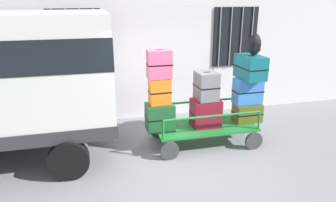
{
  "coord_description": "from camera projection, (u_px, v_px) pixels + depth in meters",
  "views": [
    {
      "loc": [
        -1.48,
        -5.15,
        3.02
      ],
      "look_at": [
        -0.05,
        0.55,
        1.02
      ],
      "focal_mm": 33.25,
      "sensor_mm": 36.0,
      "label": 1
    }
  ],
  "objects": [
    {
      "name": "ground_plane",
      "position": [
        177.0,
        159.0,
        6.04
      ],
      "size": [
        40.0,
        40.0,
        0.0
      ],
      "primitive_type": "plane",
      "color": "gray"
    },
    {
      "name": "suitcase_left_top",
      "position": [
        159.0,
        64.0,
        5.95
      ],
      "size": [
        0.47,
        0.31,
        0.56
      ],
      "color": "#CC4C72",
      "rests_on": "suitcase_left_middle"
    },
    {
      "name": "cart_railing",
      "position": [
        205.0,
        111.0,
        6.48
      ],
      "size": [
        2.05,
        0.95,
        0.4
      ],
      "color": "#1E722D",
      "rests_on": "luggage_cart"
    },
    {
      "name": "luggage_cart",
      "position": [
        204.0,
        128.0,
        6.61
      ],
      "size": [
        2.16,
        1.09,
        0.42
      ],
      "color": "#1E722D",
      "rests_on": "ground"
    },
    {
      "name": "suitcase_center_top",
      "position": [
        250.0,
        67.0,
        6.43
      ],
      "size": [
        0.47,
        0.71,
        0.49
      ],
      "color": "#0F5960",
      "rests_on": "suitcase_center_middle"
    },
    {
      "name": "backpack",
      "position": [
        255.0,
        45.0,
        6.24
      ],
      "size": [
        0.27,
        0.22,
        0.44
      ],
      "color": "black",
      "rests_on": "suitcase_center_top"
    },
    {
      "name": "suitcase_center_middle",
      "position": [
        248.0,
        91.0,
        6.62
      ],
      "size": [
        0.61,
        0.34,
        0.55
      ],
      "color": "#3372C6",
      "rests_on": "suitcase_center_bottom"
    },
    {
      "name": "building_wall",
      "position": [
        150.0,
        18.0,
        7.56
      ],
      "size": [
        12.0,
        0.38,
        5.0
      ],
      "color": "silver",
      "rests_on": "ground"
    },
    {
      "name": "suitcase_left_bottom",
      "position": [
        160.0,
        117.0,
        6.29
      ],
      "size": [
        0.57,
        0.43,
        0.55
      ],
      "color": "#194C28",
      "rests_on": "luggage_cart"
    },
    {
      "name": "suitcase_center_bottom",
      "position": [
        247.0,
        113.0,
        6.72
      ],
      "size": [
        0.59,
        0.37,
        0.4
      ],
      "color": "#4C5119",
      "rests_on": "luggage_cart"
    },
    {
      "name": "suitcase_midleft_bottom",
      "position": [
        206.0,
        113.0,
        6.46
      ],
      "size": [
        0.59,
        0.45,
        0.58
      ],
      "color": "maroon",
      "rests_on": "luggage_cart"
    },
    {
      "name": "suitcase_midleft_middle",
      "position": [
        206.0,
        86.0,
        6.29
      ],
      "size": [
        0.43,
        0.49,
        0.57
      ],
      "color": "slate",
      "rests_on": "suitcase_midleft_bottom"
    },
    {
      "name": "suitcase_left_middle",
      "position": [
        160.0,
        92.0,
        6.11
      ],
      "size": [
        0.44,
        0.3,
        0.53
      ],
      "color": "orange",
      "rests_on": "suitcase_left_bottom"
    }
  ]
}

